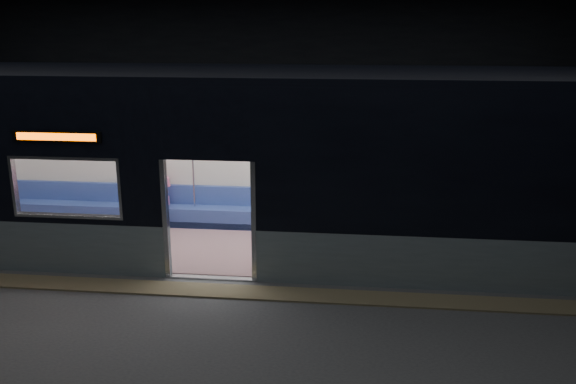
# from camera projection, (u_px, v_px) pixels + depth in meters

# --- Properties ---
(station_floor) EXTENTS (24.00, 14.00, 0.01)m
(station_floor) POSITION_uv_depth(u_px,v_px,m) (196.00, 307.00, 9.26)
(station_floor) COLOR #47494C
(station_floor) RESTS_ON ground
(station_envelope) EXTENTS (24.00, 14.00, 5.00)m
(station_envelope) POSITION_uv_depth(u_px,v_px,m) (185.00, 61.00, 8.26)
(station_envelope) COLOR black
(station_envelope) RESTS_ON station_floor
(tactile_strip) EXTENTS (22.80, 0.50, 0.03)m
(tactile_strip) POSITION_uv_depth(u_px,v_px,m) (204.00, 290.00, 9.78)
(tactile_strip) COLOR #8C7F59
(tactile_strip) RESTS_ON station_floor
(metro_car) EXTENTS (18.00, 3.04, 3.35)m
(metro_car) POSITION_uv_depth(u_px,v_px,m) (227.00, 153.00, 11.19)
(metro_car) COLOR gray
(metro_car) RESTS_ON station_floor
(passenger) EXTENTS (0.40, 0.67, 1.34)m
(passenger) POSITION_uv_depth(u_px,v_px,m) (158.00, 191.00, 12.62)
(passenger) COLOR black
(passenger) RESTS_ON metro_car
(handbag) EXTENTS (0.31, 0.28, 0.13)m
(handbag) POSITION_uv_depth(u_px,v_px,m) (154.00, 199.00, 12.44)
(handbag) COLOR black
(handbag) RESTS_ON passenger
(transit_map) EXTENTS (0.91, 0.03, 0.59)m
(transit_map) POSITION_uv_depth(u_px,v_px,m) (288.00, 160.00, 12.44)
(transit_map) COLOR white
(transit_map) RESTS_ON metro_car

